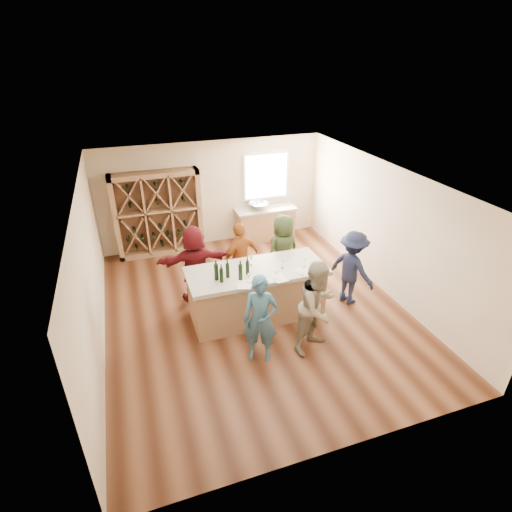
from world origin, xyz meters
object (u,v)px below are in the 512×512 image
object	(u,v)px
wine_bottle_b	(221,275)
person_far_right	(283,250)
sink	(259,206)
person_near_left	(260,319)
wine_bottle_e	(247,268)
person_near_right	(318,307)
wine_bottle_c	(228,270)
person_far_mid	(241,258)
wine_bottle_a	(216,272)
person_server	(352,268)
person_far_left	(195,264)
tasting_counter_base	(257,294)
wine_rack	(158,214)
wine_bottle_d	(240,272)

from	to	relation	value
wine_bottle_b	person_far_right	xyz separation A→B (m)	(1.73, 1.25, -0.38)
sink	person_near_left	distance (m)	4.87
wine_bottle_e	person_near_right	xyz separation A→B (m)	(0.92, -1.15, -0.34)
wine_bottle_c	person_far_mid	size ratio (longest dim) A/B	0.17
wine_bottle_a	person_server	world-z (taller)	person_server
wine_bottle_c	person_far_right	bearing A→B (deg)	35.39
person_far_mid	person_far_left	world-z (taller)	person_far_left
wine_bottle_e	person_far_left	xyz separation A→B (m)	(-0.80, 1.14, -0.37)
person_near_left	person_far_mid	world-z (taller)	person_far_mid
person_near_left	person_far_right	xyz separation A→B (m)	(1.32, 2.23, 0.01)
person_server	wine_bottle_a	bearing A→B (deg)	67.59
sink	person_far_left	size ratio (longest dim) A/B	0.32
person_near_left	wine_bottle_a	bearing A→B (deg)	137.84
wine_bottle_c	person_far_right	size ratio (longest dim) A/B	0.17
tasting_counter_base	person_server	xyz separation A→B (m)	(2.05, -0.15, 0.32)
wine_rack	person_near_left	size ratio (longest dim) A/B	1.34
wine_bottle_b	wine_bottle_e	world-z (taller)	wine_bottle_b
wine_bottle_d	person_near_left	xyz separation A→B (m)	(0.06, -0.94, -0.41)
wine_bottle_b	person_far_left	size ratio (longest dim) A/B	0.17
wine_bottle_d	wine_bottle_e	xyz separation A→B (m)	(0.18, 0.15, -0.02)
person_far_left	person_far_mid	bearing A→B (deg)	178.80
wine_bottle_b	person_near_right	xyz separation A→B (m)	(1.45, -1.03, -0.34)
wine_bottle_c	person_near_right	xyz separation A→B (m)	(1.30, -1.16, -0.34)
tasting_counter_base	person_far_right	bearing A→B (deg)	46.39
wine_bottle_d	wine_rack	bearing A→B (deg)	106.01
wine_bottle_b	person_server	world-z (taller)	person_server
person_near_right	wine_bottle_d	bearing A→B (deg)	111.27
person_near_left	person_near_right	size ratio (longest dim) A/B	0.93
sink	person_near_right	bearing A→B (deg)	-96.47
wine_rack	person_far_mid	world-z (taller)	wine_rack
person_server	person_far_mid	size ratio (longest dim) A/B	0.98
person_far_right	wine_bottle_e	bearing A→B (deg)	28.20
wine_bottle_b	person_near_right	bearing A→B (deg)	-35.38
wine_rack	sink	distance (m)	2.70
tasting_counter_base	person_far_left	world-z (taller)	person_far_left
person_near_left	person_far_left	xyz separation A→B (m)	(-0.68, 2.23, 0.03)
wine_bottle_b	wine_bottle_d	distance (m)	0.35
wine_bottle_b	person_far_left	distance (m)	1.34
wine_bottle_e	person_far_right	bearing A→B (deg)	43.48
wine_bottle_b	person_near_left	distance (m)	1.13
wine_rack	wine_bottle_c	size ratio (longest dim) A/B	7.68
tasting_counter_base	person_server	distance (m)	2.08
wine_bottle_c	person_server	distance (m)	2.69
person_near_right	person_far_left	world-z (taller)	person_near_right
wine_rack	wine_bottle_d	bearing A→B (deg)	-73.99
person_server	person_far_right	bearing A→B (deg)	20.62
wine_bottle_a	wine_bottle_d	size ratio (longest dim) A/B	1.04
person_server	wine_rack	bearing A→B (deg)	22.43
wine_bottle_c	person_near_right	bearing A→B (deg)	-41.77
person_near_left	person_near_right	bearing A→B (deg)	20.76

